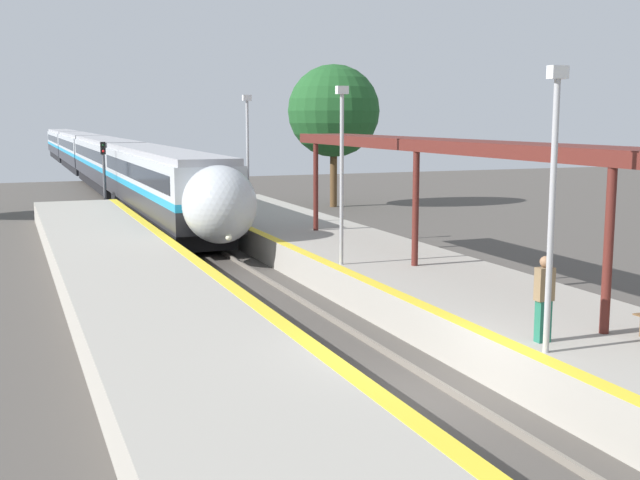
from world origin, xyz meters
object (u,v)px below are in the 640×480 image
(lamppost_near, at_px, (553,192))
(lamppost_far, at_px, (248,151))
(train, at_px, (93,155))
(railway_signal, at_px, (104,170))
(person_waiting, at_px, (544,297))
(lamppost_mid, at_px, (342,164))

(lamppost_near, xyz_separation_m, lamppost_far, (0.00, 20.20, 0.00))
(train, relative_size, lamppost_far, 17.21)
(train, relative_size, lamppost_near, 17.21)
(railway_signal, height_order, lamppost_far, lamppost_far)
(person_waiting, relative_size, lamppost_far, 0.32)
(person_waiting, bearing_deg, lamppost_near, -121.79)
(train, bearing_deg, railway_signal, -94.49)
(lamppost_mid, distance_m, lamppost_far, 10.10)
(person_waiting, xyz_separation_m, lamppost_far, (-0.39, 19.57, 2.18))
(lamppost_near, relative_size, lamppost_far, 1.00)
(person_waiting, relative_size, railway_signal, 0.42)
(train, xyz_separation_m, lamppost_mid, (2.17, -51.52, 1.87))
(railway_signal, distance_m, lamppost_far, 15.00)
(train, xyz_separation_m, lamppost_far, (2.17, -41.42, 1.87))
(train, height_order, lamppost_far, lamppost_far)
(railway_signal, distance_m, lamppost_near, 34.78)
(person_waiting, relative_size, lamppost_near, 0.32)
(lamppost_far, bearing_deg, lamppost_near, -90.00)
(person_waiting, xyz_separation_m, lamppost_mid, (-0.39, 9.47, 2.18))
(person_waiting, distance_m, railway_signal, 34.18)
(train, bearing_deg, lamppost_near, -87.99)
(lamppost_near, distance_m, lamppost_mid, 10.10)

